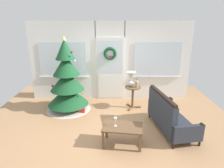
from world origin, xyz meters
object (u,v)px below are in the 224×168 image
object	(u,v)px
wine_glass	(116,120)
gift_box	(82,110)
christmas_tree	(68,84)
table_lamp	(132,77)
side_table	(133,93)
settee_sofa	(169,116)
flower_vase	(137,84)
coffee_table	(123,129)

from	to	relation	value
wine_glass	gift_box	size ratio (longest dim) A/B	1.09
christmas_tree	table_lamp	bearing A→B (deg)	4.29
christmas_tree	gift_box	xyz separation A→B (m)	(0.42, -0.23, -0.71)
side_table	settee_sofa	bearing A→B (deg)	-61.14
settee_sofa	wine_glass	size ratio (longest dim) A/B	8.50
christmas_tree	settee_sofa	size ratio (longest dim) A/B	1.31
side_table	gift_box	bearing A→B (deg)	-167.50
side_table	flower_vase	size ratio (longest dim) A/B	1.94
settee_sofa	coffee_table	distance (m)	1.26
settee_sofa	flower_vase	xyz separation A→B (m)	(-0.62, 1.25, 0.42)
flower_vase	wine_glass	distance (m)	1.94
gift_box	settee_sofa	bearing A→B (deg)	-23.71
side_table	table_lamp	world-z (taller)	table_lamp
settee_sofa	coffee_table	xyz separation A→B (m)	(-1.12, -0.58, -0.01)
christmas_tree	wine_glass	size ratio (longest dim) A/B	11.11
flower_vase	table_lamp	bearing A→B (deg)	147.99
side_table	wine_glass	size ratio (longest dim) A/B	3.47
christmas_tree	side_table	world-z (taller)	christmas_tree
side_table	table_lamp	size ratio (longest dim) A/B	1.54
side_table	coffee_table	size ratio (longest dim) A/B	0.75
settee_sofa	christmas_tree	bearing A→B (deg)	155.44
side_table	table_lamp	bearing A→B (deg)	146.31
settee_sofa	gift_box	distance (m)	2.45
settee_sofa	gift_box	xyz separation A→B (m)	(-2.23, 0.98, -0.29)
christmas_tree	side_table	size ratio (longest dim) A/B	3.20
side_table	gift_box	world-z (taller)	side_table
side_table	coffee_table	xyz separation A→B (m)	(-0.40, -1.89, -0.12)
table_lamp	gift_box	world-z (taller)	table_lamp
table_lamp	flower_vase	size ratio (longest dim) A/B	1.26
table_lamp	coffee_table	bearing A→B (deg)	-100.06
christmas_tree	coffee_table	distance (m)	2.39
table_lamp	christmas_tree	bearing A→B (deg)	-175.71
settee_sofa	flower_vase	world-z (taller)	flower_vase
settee_sofa	coffee_table	size ratio (longest dim) A/B	1.83
table_lamp	gift_box	bearing A→B (deg)	-165.50
settee_sofa	gift_box	size ratio (longest dim) A/B	9.23
coffee_table	wine_glass	bearing A→B (deg)	173.33
side_table	gift_box	distance (m)	1.59
settee_sofa	wine_glass	distance (m)	1.40
settee_sofa	table_lamp	world-z (taller)	table_lamp
wine_glass	coffee_table	bearing A→B (deg)	-6.67
settee_sofa	side_table	xyz separation A→B (m)	(-0.72, 1.31, 0.11)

